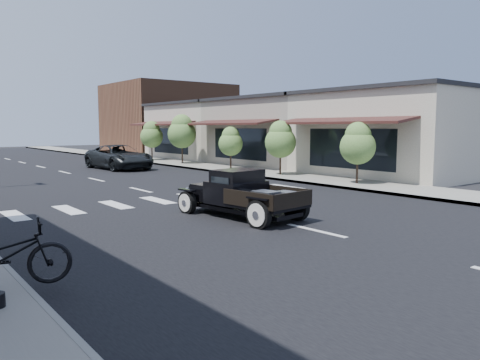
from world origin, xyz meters
TOP-DOWN VIEW (x-y plane):
  - ground at (0.00, 0.00)m, footprint 120.00×120.00m
  - road at (0.00, 15.00)m, footprint 14.00×80.00m
  - road_markings at (0.00, 10.00)m, footprint 12.00×60.00m
  - sidewalk_right at (8.50, 15.00)m, footprint 3.00×80.00m
  - storefront_near at (15.00, 4.00)m, footprint 10.00×9.00m
  - storefront_mid at (15.00, 13.00)m, footprint 10.00×9.00m
  - storefront_far at (15.00, 22.00)m, footprint 10.00×9.00m
  - far_building_right at (15.50, 32.00)m, footprint 11.00×10.00m
  - small_tree_a at (8.30, 2.18)m, footprint 1.59×1.59m
  - small_tree_b at (8.30, 7.25)m, footprint 1.66×1.66m
  - small_tree_c at (8.30, 11.67)m, footprint 1.48×1.48m
  - small_tree_d at (8.30, 17.35)m, footprint 1.99×1.99m
  - small_tree_e at (8.30, 21.91)m, footprint 1.74×1.74m
  - hotrod_pickup at (-0.35, -0.37)m, footprint 2.41×4.38m
  - second_car at (3.52, 17.19)m, footprint 2.85×5.67m
  - motorcycle at (-7.35, -3.29)m, footprint 2.11×1.03m

SIDE VIEW (x-z plane):
  - ground at x=0.00m, z-range 0.00..0.00m
  - road_markings at x=0.00m, z-range -0.03..0.03m
  - road at x=0.00m, z-range 0.00..0.02m
  - sidewalk_right at x=8.50m, z-range 0.00..0.15m
  - motorcycle at x=-7.35m, z-range 0.15..1.21m
  - hotrod_pickup at x=-0.35m, z-range 0.00..1.45m
  - second_car at x=3.52m, z-range 0.00..1.54m
  - small_tree_c at x=8.30m, z-range 0.15..2.62m
  - small_tree_a at x=8.30m, z-range 0.15..2.81m
  - small_tree_b at x=8.30m, z-range 0.15..2.92m
  - small_tree_e at x=8.30m, z-range 0.15..3.06m
  - small_tree_d at x=8.30m, z-range 0.15..3.46m
  - storefront_near at x=15.00m, z-range 0.00..4.50m
  - storefront_mid at x=15.00m, z-range 0.00..4.50m
  - storefront_far at x=15.00m, z-range 0.00..4.50m
  - far_building_right at x=15.50m, z-range 0.00..7.00m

